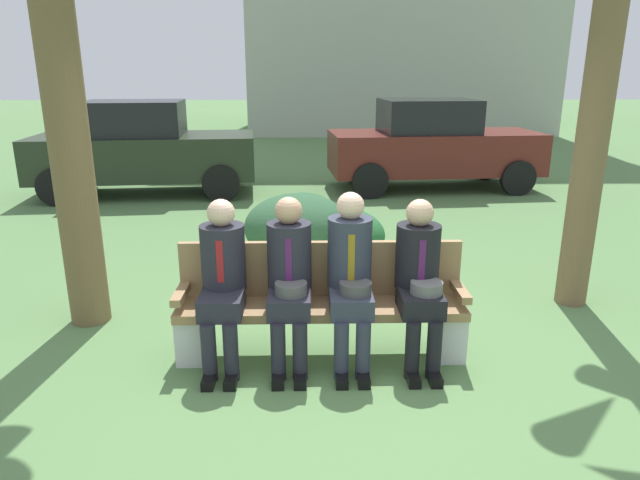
% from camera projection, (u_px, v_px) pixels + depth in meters
% --- Properties ---
extents(ground_plane, '(80.00, 80.00, 0.00)m').
position_uv_depth(ground_plane, '(344.00, 361.00, 4.44)').
color(ground_plane, '#547B46').
extents(park_bench, '(2.25, 0.44, 0.90)m').
position_uv_depth(park_bench, '(321.00, 302.00, 4.47)').
color(park_bench, '#99754C').
rests_on(park_bench, ground).
extents(seated_man_leftmost, '(0.34, 0.72, 1.29)m').
position_uv_depth(seated_man_leftmost, '(222.00, 275.00, 4.24)').
color(seated_man_leftmost, '#23232D').
rests_on(seated_man_leftmost, ground).
extents(seated_man_centerleft, '(0.34, 0.72, 1.30)m').
position_uv_depth(seated_man_centerleft, '(289.00, 274.00, 4.25)').
color(seated_man_centerleft, '#23232D').
rests_on(seated_man_centerleft, ground).
extents(seated_man_centerright, '(0.34, 0.72, 1.34)m').
position_uv_depth(seated_man_centerright, '(350.00, 272.00, 4.26)').
color(seated_man_centerright, '#2D3342').
rests_on(seated_man_centerright, ground).
extents(seated_man_rightmost, '(0.34, 0.72, 1.28)m').
position_uv_depth(seated_man_rightmost, '(419.00, 275.00, 4.27)').
color(seated_man_rightmost, black).
rests_on(seated_man_rightmost, ground).
extents(shrub_near_bench, '(1.28, 1.17, 0.80)m').
position_uv_depth(shrub_near_bench, '(298.00, 227.00, 6.73)').
color(shrub_near_bench, '#2E5737').
rests_on(shrub_near_bench, ground).
extents(shrub_mid_lawn, '(1.03, 0.94, 0.64)m').
position_uv_depth(shrub_mid_lawn, '(342.00, 235.00, 6.67)').
color(shrub_mid_lawn, '#245D2F').
rests_on(shrub_mid_lawn, ground).
extents(shrub_far_lawn, '(0.98, 0.90, 0.61)m').
position_uv_depth(shrub_far_lawn, '(303.00, 216.00, 7.62)').
color(shrub_far_lawn, '#1E552F').
rests_on(shrub_far_lawn, ground).
extents(parked_car_near, '(4.03, 2.02, 1.68)m').
position_uv_depth(parked_car_near, '(143.00, 149.00, 10.16)').
color(parked_car_near, '#232D1E').
rests_on(parked_car_near, ground).
extents(parked_car_far, '(4.01, 1.97, 1.68)m').
position_uv_depth(parked_car_far, '(432.00, 145.00, 10.66)').
color(parked_car_far, '#591E19').
rests_on(parked_car_far, ground).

